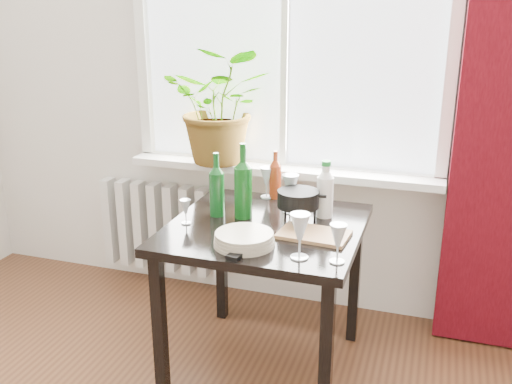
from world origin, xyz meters
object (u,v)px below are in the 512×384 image
(radiator, at_px, (164,227))
(wine_bottle_right, at_px, (243,180))
(wine_bottle_left, at_px, (217,184))
(fondue_pot, at_px, (298,206))
(wineglass_front_right, at_px, (300,236))
(plate_stack, at_px, (244,239))
(bottle_amber, at_px, (275,174))
(wineglass_back_left, at_px, (267,182))
(wineglass_back_center, at_px, (290,193))
(cutting_board, at_px, (314,234))
(cleaning_bottle, at_px, (325,189))
(tv_remote, at_px, (242,251))
(table, at_px, (266,243))
(wineglass_far_right, at_px, (338,243))
(potted_plant, at_px, (222,106))
(wineglass_front_left, at_px, (186,212))

(radiator, relative_size, wine_bottle_right, 2.24)
(wine_bottle_left, height_order, fondue_pot, wine_bottle_left)
(wineglass_front_right, height_order, plate_stack, wineglass_front_right)
(bottle_amber, relative_size, wineglass_back_left, 1.53)
(wineglass_back_center, relative_size, cutting_board, 0.65)
(cleaning_bottle, bearing_deg, tv_remote, -113.93)
(table, bearing_deg, bottle_amber, 99.96)
(wine_bottle_left, height_order, cutting_board, wine_bottle_left)
(radiator, distance_m, wineglass_far_right, 1.60)
(fondue_pot, bearing_deg, bottle_amber, 134.62)
(plate_stack, bearing_deg, wineglass_back_center, 80.16)
(table, height_order, wine_bottle_right, wine_bottle_right)
(cleaning_bottle, bearing_deg, potted_plant, 149.27)
(bottle_amber, bearing_deg, potted_plant, 150.83)
(radiator, xyz_separation_m, plate_stack, (0.83, -0.88, 0.39))
(tv_remote, bearing_deg, potted_plant, 127.32)
(radiator, relative_size, wineglass_front_left, 6.93)
(plate_stack, bearing_deg, cleaning_bottle, 60.48)
(plate_stack, distance_m, cutting_board, 0.31)
(wine_bottle_right, bearing_deg, cutting_board, -18.88)
(bottle_amber, xyz_separation_m, wineglass_front_right, (0.29, -0.67, -0.03))
(table, height_order, tv_remote, tv_remote)
(wineglass_back_center, relative_size, fondue_pot, 0.88)
(table, bearing_deg, cleaning_bottle, 38.68)
(wine_bottle_left, bearing_deg, wine_bottle_right, 6.92)
(wine_bottle_left, bearing_deg, wineglass_front_left, -122.41)
(wine_bottle_right, xyz_separation_m, tv_remote, (0.13, -0.38, -0.17))
(cleaning_bottle, bearing_deg, wine_bottle_right, -160.86)
(bottle_amber, relative_size, cutting_board, 0.85)
(fondue_pot, bearing_deg, radiator, 161.69)
(wineglass_back_center, height_order, plate_stack, wineglass_back_center)
(wine_bottle_left, distance_m, bottle_amber, 0.38)
(table, relative_size, wine_bottle_right, 2.38)
(potted_plant, relative_size, wineglass_back_center, 3.32)
(cleaning_bottle, bearing_deg, radiator, 157.52)
(wine_bottle_left, xyz_separation_m, cutting_board, (0.49, -0.11, -0.14))
(table, xyz_separation_m, wineglass_front_left, (-0.35, -0.10, 0.15))
(cutting_board, bearing_deg, bottle_amber, 124.59)
(bottle_amber, xyz_separation_m, wineglass_front_left, (-0.28, -0.47, -0.07))
(fondue_pot, bearing_deg, cutting_board, -42.86)
(wine_bottle_left, relative_size, wine_bottle_right, 0.85)
(wineglass_far_right, xyz_separation_m, cutting_board, (-0.14, 0.23, -0.07))
(radiator, distance_m, wineglass_back_center, 1.11)
(cutting_board, bearing_deg, potted_plant, 136.11)
(fondue_pot, bearing_deg, wine_bottle_right, -163.72)
(table, bearing_deg, plate_stack, -93.54)
(wineglass_back_center, distance_m, wineglass_back_left, 0.24)
(radiator, height_order, fondue_pot, fondue_pot)
(wine_bottle_right, xyz_separation_m, bottle_amber, (0.06, 0.31, -0.05))
(table, xyz_separation_m, cutting_board, (0.24, -0.06, 0.10))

